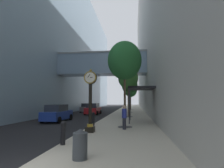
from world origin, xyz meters
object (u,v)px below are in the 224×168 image
Objects in this scene: bollard_third at (93,119)px; street_tree_near at (125,61)px; trash_bin at (80,144)px; car_blue_mid at (57,113)px; pedestrian_walking at (124,117)px; car_red_far at (93,109)px; bollard_nearest at (63,132)px; street_tree_mid_near at (128,78)px; street_tree_mid_far at (130,85)px; car_grey_near at (87,108)px; street_tree_far at (131,90)px; street_clock at (90,97)px.

street_tree_near is (2.60, -0.41, 4.63)m from bollard_third.
car_blue_mid is (-6.04, 11.53, 0.16)m from trash_bin.
trash_bin is (-1.20, -7.66, -4.66)m from street_tree_near.
pedestrian_walking is 15.30m from car_red_far.
bollard_nearest is 6.19m from bollard_third.
street_tree_mid_near is 1.02× the size of street_tree_mid_far.
trash_bin is at bearing -92.79° from street_tree_mid_far.
street_tree_near is 9.04m from trash_bin.
street_tree_mid_far is at bearing 90.00° from street_tree_near.
car_blue_mid is at bearing 115.65° from bollard_nearest.
street_tree_near is at bearing -90.00° from street_tree_mid_near.
car_grey_near is at bearing 113.87° from car_red_far.
street_tree_far is 1.38× the size of car_red_far.
street_tree_far is (-0.00, 8.46, -0.27)m from street_tree_mid_far.
bollard_third is at bearing -95.95° from street_tree_far.
pedestrian_walking is 0.39× the size of car_red_far.
street_tree_mid_near is at bearing -90.00° from street_tree_far.
street_clock is 3.93× the size of trash_bin.
street_tree_mid_near reaches higher than street_tree_far.
street_tree_mid_far reaches higher than street_clock.
street_clock is 8.30m from car_blue_mid.
trash_bin is (-1.20, -33.03, -3.83)m from street_tree_far.
trash_bin is 6.65m from pedestrian_walking.
car_grey_near is at bearing 102.36° from bollard_nearest.
pedestrian_walking is at bearing -30.35° from bollard_third.
car_grey_near is (-7.86, 18.20, -4.55)m from street_tree_near.
street_clock is 2.89m from pedestrian_walking.
car_red_far is (-5.60, 13.11, -4.51)m from street_tree_near.
street_tree_mid_far reaches higher than trash_bin.
street_clock is 28.02m from street_tree_far.
car_blue_mid is 9.38m from car_red_far.
street_tree_mid_near is 9.53m from car_blue_mid.
pedestrian_walking is at bearing -68.47° from car_red_far.
street_tree_mid_far is at bearing 83.71° from street_clock.
bollard_third is at bearing 99.07° from street_clock.
street_tree_near is at bearing -8.91° from bollard_third.
trash_bin is at bearing -78.02° from car_red_far.
street_tree_near is at bearing 90.69° from pedestrian_walking.
car_grey_near reaches higher than trash_bin.
bollard_third is at bearing 149.65° from pedestrian_walking.
trash_bin is at bearing -80.10° from bollard_third.
street_tree_near reaches higher than pedestrian_walking.
trash_bin is at bearing -98.88° from street_tree_near.
street_tree_near is 16.92m from street_tree_mid_far.
street_clock is at bearing 100.36° from trash_bin.
car_red_far is (-5.60, -3.81, -3.95)m from street_tree_mid_far.
street_tree_mid_near is 6.06× the size of trash_bin.
bollard_nearest is 10.71m from car_blue_mid.
car_blue_mid reaches higher than bollard_third.
bollard_nearest reaches higher than trash_bin.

